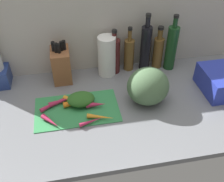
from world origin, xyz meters
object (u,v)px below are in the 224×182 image
carrot_1 (55,103)px  knife_block (61,64)px  bottle_3 (158,51)px  cutting_board (77,109)px  carrot_5 (50,121)px  carrot_2 (101,117)px  bottle_1 (129,54)px  bottle_4 (171,47)px  paper_towel_roll (107,56)px  carrot_3 (63,100)px  bottle_0 (114,55)px  carrot_0 (75,102)px  bottle_2 (146,47)px  carrot_6 (96,104)px  carrot_7 (91,121)px  carrot_4 (78,102)px  winter_squash (148,86)px

carrot_1 → knife_block: (5.40, 23.97, 8.18)cm
bottle_3 → cutting_board: bearing=-149.9°
carrot_5 → bottle_3: 78.72cm
carrot_2 → bottle_1: bottle_1 is taller
carrot_2 → bottle_4: (49.81, 38.28, 12.65)cm
paper_towel_roll → carrot_3: bearing=-140.2°
carrot_5 → bottle_0: bearing=44.5°
carrot_2 → knife_block: (-16.95, 38.80, 8.16)cm
bottle_1 → carrot_0: bearing=-141.8°
carrot_2 → carrot_3: (-17.81, 15.86, 0.23)cm
bottle_0 → bottle_2: 19.71cm
carrot_0 → carrot_1: bearing=173.5°
cutting_board → carrot_3: carrot_3 is taller
bottle_1 → carrot_6: bearing=-127.7°
carrot_7 → bottle_4: 69.24cm
paper_towel_roll → bottle_1: 14.59cm
carrot_1 → carrot_7: 24.14cm
carrot_6 → bottle_3: bearing=36.3°
cutting_board → carrot_4: size_ratio=2.83×
bottle_3 → bottle_4: size_ratio=0.78×
carrot_1 → carrot_7: size_ratio=1.44×
paper_towel_roll → carrot_7: bearing=-110.3°
carrot_1 → carrot_7: bearing=-44.2°
knife_block → bottle_4: bearing=-0.4°
carrot_1 → paper_towel_roll: 41.90cm
carrot_3 → carrot_7: carrot_3 is taller
knife_block → bottle_1: size_ratio=0.88×
carrot_1 → winter_squash: bearing=-5.5°
carrot_0 → carrot_4: size_ratio=0.95×
cutting_board → bottle_2: size_ratio=1.21×
cutting_board → carrot_6: 10.33cm
carrot_6 → paper_towel_roll: 33.57cm
carrot_2 → bottle_2: size_ratio=0.38×
carrot_0 → bottle_1: bearing=38.2°
paper_towel_roll → bottle_1: size_ratio=0.88×
carrot_3 → knife_block: knife_block is taller
bottle_0 → bottle_1: (9.50, 1.37, -0.78)cm
carrot_3 → bottle_3: bearing=22.7°
carrot_1 → carrot_4: bearing=-9.2°
carrot_6 → carrot_0: bearing=156.5°
carrot_5 → carrot_7: carrot_5 is taller
cutting_board → bottle_2: bearing=34.3°
carrot_6 → winter_squash: size_ratio=0.46×
bottle_0 → carrot_1: bearing=-145.4°
knife_block → bottle_0: (31.81, 1.69, 1.41)cm
carrot_0 → bottle_1: bottle_1 is taller
cutting_board → carrot_6: carrot_6 is taller
carrot_6 → winter_squash: winter_squash is taller
carrot_6 → paper_towel_roll: (11.14, 30.07, 9.92)cm
carrot_0 → carrot_1: 10.94cm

